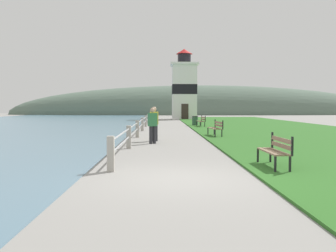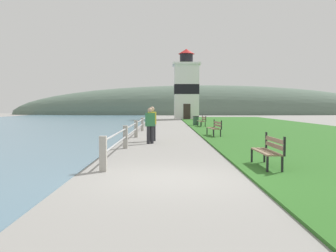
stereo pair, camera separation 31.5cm
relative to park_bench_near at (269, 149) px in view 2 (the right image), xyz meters
The scene contains 11 objects.
ground_plane 3.06m from the park_bench_near, 152.79° to the right, with size 160.00×160.00×0.00m, color gray.
grass_verge 18.74m from the park_bench_near, 74.01° to the left, with size 12.00×58.15×0.06m.
seawall_railing 16.21m from the park_bench_near, 105.81° to the left, with size 0.18×32.13×0.92m.
park_bench_near is the anchor object (origin of this frame).
park_bench_midway 10.67m from the park_bench_near, 90.32° to the left, with size 0.65×1.77×0.94m.
park_bench_far 20.44m from the park_bench_near, 89.52° to the left, with size 0.59×1.84×0.94m.
lighthouse 39.36m from the park_bench_near, 90.18° to the left, with size 3.60×3.60×9.17m.
person_strolling 8.83m from the park_bench_near, 113.10° to the left, with size 0.41×0.23×1.67m.
person_by_railing 7.70m from the park_bench_near, 117.11° to the left, with size 0.45×0.37×1.63m.
trash_bin 22.34m from the park_bench_near, 90.50° to the left, with size 0.54×0.54×0.84m.
distant_hillside 67.60m from the park_bench_near, 85.48° to the left, with size 80.00×16.00×12.00m.
Camera 2 is at (-0.11, -8.64, 1.69)m, focal length 40.00 mm.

